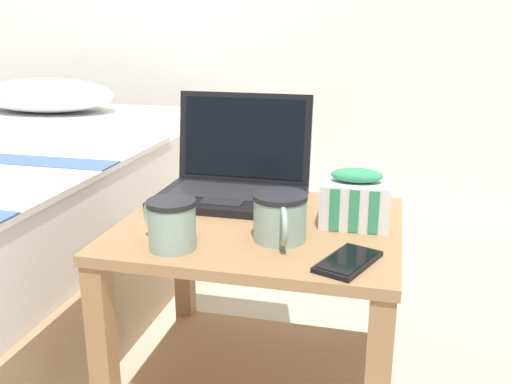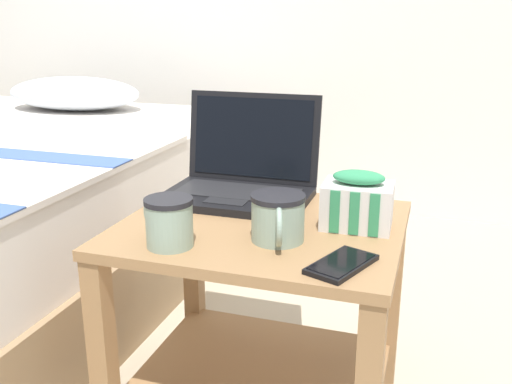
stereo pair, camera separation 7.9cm
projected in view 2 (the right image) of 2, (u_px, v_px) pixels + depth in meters
bedside_table at (261, 299)px, 1.25m from camera, size 0.58×0.50×0.49m
laptop at (242, 177)px, 1.37m from camera, size 0.34×0.26×0.24m
mug_front_left at (278, 215)px, 1.09m from camera, size 0.11×0.14×0.09m
mug_front_right at (168, 219)px, 1.07m from camera, size 0.12×0.09×0.09m
snack_bag at (357, 202)px, 1.17m from camera, size 0.14×0.11×0.12m
cell_phone at (342, 264)px, 0.99m from camera, size 0.12×0.16×0.01m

